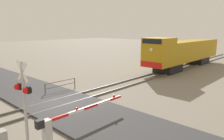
{
  "coord_description": "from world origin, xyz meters",
  "views": [
    {
      "loc": [
        12.79,
        -8.17,
        5.3
      ],
      "look_at": [
        1.13,
        4.31,
        2.01
      ],
      "focal_mm": 34.6,
      "sensor_mm": 36.0,
      "label": 1
    }
  ],
  "objects_px": {
    "crossing_signal": "(24,95)",
    "guard_railing": "(61,84)",
    "crossing_gate": "(61,122)",
    "locomotive": "(184,52)"
  },
  "relations": [
    {
      "from": "crossing_signal",
      "to": "guard_railing",
      "type": "bearing_deg",
      "value": 136.3
    },
    {
      "from": "locomotive",
      "to": "guard_railing",
      "type": "xyz_separation_m",
      "value": [
        -2.55,
        -18.09,
        -1.57
      ]
    },
    {
      "from": "crossing_gate",
      "to": "guard_railing",
      "type": "distance_m",
      "value": 8.04
    },
    {
      "from": "crossing_signal",
      "to": "crossing_gate",
      "type": "xyz_separation_m",
      "value": [
        0.37,
        1.56,
        -1.68
      ]
    },
    {
      "from": "locomotive",
      "to": "guard_railing",
      "type": "relative_size",
      "value": 5.65
    },
    {
      "from": "crossing_signal",
      "to": "crossing_gate",
      "type": "distance_m",
      "value": 2.32
    },
    {
      "from": "locomotive",
      "to": "crossing_signal",
      "type": "xyz_separation_m",
      "value": [
        3.76,
        -24.13,
        0.25
      ]
    },
    {
      "from": "crossing_signal",
      "to": "guard_railing",
      "type": "relative_size",
      "value": 1.31
    },
    {
      "from": "guard_railing",
      "to": "crossing_gate",
      "type": "bearing_deg",
      "value": -33.79
    },
    {
      "from": "guard_railing",
      "to": "locomotive",
      "type": "bearing_deg",
      "value": 81.96
    }
  ]
}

